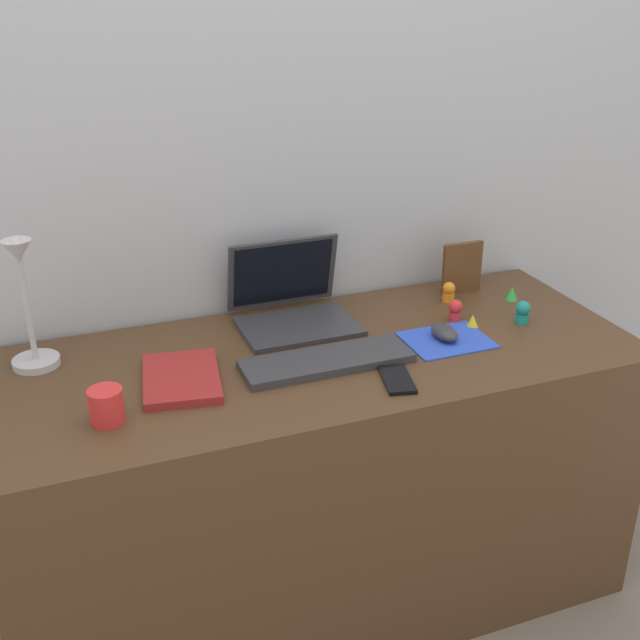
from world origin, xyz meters
TOP-DOWN VIEW (x-y plane):
  - ground_plane at (0.00, 0.00)m, footprint 6.00×6.00m
  - back_wall at (0.00, 0.36)m, footprint 2.78×0.05m
  - desk at (0.00, 0.00)m, footprint 1.58×0.64m
  - laptop at (0.00, 0.21)m, footprint 0.30×0.26m
  - keyboard at (-0.01, -0.06)m, footprint 0.41×0.13m
  - mousepad at (0.32, -0.05)m, footprint 0.21×0.17m
  - mouse at (0.32, -0.04)m, footprint 0.06×0.10m
  - cell_phone at (0.11, -0.20)m, footprint 0.09×0.14m
  - desk_lamp at (-0.65, 0.15)m, footprint 0.11×0.16m
  - notebook_pad at (-0.35, -0.02)m, footprint 0.21×0.26m
  - picture_frame at (0.52, 0.22)m, footprint 0.12×0.02m
  - coffee_mug at (-0.52, -0.13)m, footprint 0.07×0.07m
  - toy_figurine_orange at (0.45, 0.17)m, footprint 0.04×0.04m
  - toy_figurine_red at (0.40, 0.05)m, footprint 0.04×0.04m
  - toy_figurine_green at (0.63, 0.12)m, footprint 0.03×0.03m
  - toy_figurine_teal at (0.56, -0.02)m, footprint 0.04×0.04m
  - toy_figurine_yellow at (0.43, -0.00)m, footprint 0.03×0.03m

SIDE VIEW (x-z plane):
  - ground_plane at x=0.00m, z-range 0.00..0.00m
  - desk at x=0.00m, z-range 0.00..0.74m
  - mousepad at x=0.32m, z-range 0.74..0.74m
  - cell_phone at x=0.11m, z-range 0.74..0.75m
  - keyboard at x=-0.01m, z-range 0.74..0.76m
  - notebook_pad at x=-0.35m, z-range 0.74..0.76m
  - toy_figurine_yellow at x=0.43m, z-range 0.74..0.78m
  - toy_figurine_green at x=0.63m, z-range 0.74..0.78m
  - mouse at x=0.32m, z-range 0.74..0.78m
  - toy_figurine_orange at x=0.45m, z-range 0.74..0.80m
  - toy_figurine_teal at x=0.56m, z-range 0.74..0.80m
  - toy_figurine_red at x=0.40m, z-range 0.74..0.80m
  - coffee_mug at x=-0.52m, z-range 0.74..0.82m
  - laptop at x=0.00m, z-range 0.69..0.90m
  - back_wall at x=0.00m, z-range 0.00..1.61m
  - picture_frame at x=0.52m, z-range 0.74..0.89m
  - desk_lamp at x=-0.65m, z-range 0.73..1.07m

